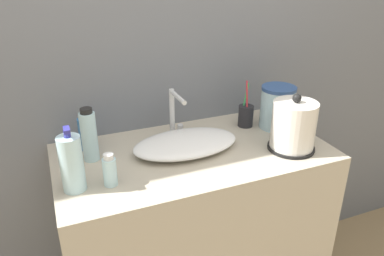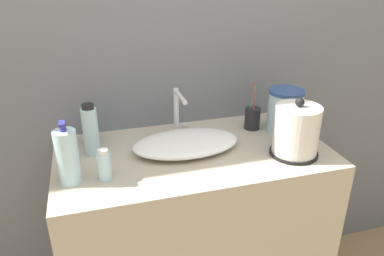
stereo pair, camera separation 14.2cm
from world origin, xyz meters
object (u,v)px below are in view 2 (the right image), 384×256
at_px(water_pitcher, 285,111).
at_px(shampoo_bottle, 91,131).
at_px(toothbrush_cup, 252,118).
at_px(lotion_bottle, 67,157).
at_px(electric_kettle, 296,132).
at_px(mouthwash_bottle, 104,166).
at_px(faucet, 179,110).
at_px(hand_cream_bottle, 90,128).

bearing_deg(water_pitcher, shampoo_bottle, 179.10).
bearing_deg(toothbrush_cup, lotion_bottle, -163.17).
height_order(electric_kettle, mouthwash_bottle, electric_kettle).
xyz_separation_m(mouthwash_bottle, water_pitcher, (0.77, 0.19, 0.04)).
height_order(toothbrush_cup, lotion_bottle, lotion_bottle).
bearing_deg(lotion_bottle, shampoo_bottle, 65.99).
relative_size(faucet, toothbrush_cup, 0.95).
height_order(faucet, water_pitcher, faucet).
distance_m(shampoo_bottle, mouthwash_bottle, 0.21).
bearing_deg(water_pitcher, toothbrush_cup, 152.34).
height_order(lotion_bottle, water_pitcher, lotion_bottle).
xyz_separation_m(shampoo_bottle, hand_cream_bottle, (-0.00, 0.09, -0.03)).
height_order(faucet, shampoo_bottle, shampoo_bottle).
distance_m(toothbrush_cup, hand_cream_bottle, 0.69).
height_order(lotion_bottle, mouthwash_bottle, lotion_bottle).
relative_size(lotion_bottle, mouthwash_bottle, 1.96).
xyz_separation_m(electric_kettle, hand_cream_bottle, (-0.74, 0.31, -0.02)).
bearing_deg(electric_kettle, mouthwash_bottle, 178.84).
distance_m(faucet, shampoo_bottle, 0.36).
bearing_deg(water_pitcher, mouthwash_bottle, -166.40).
height_order(electric_kettle, lotion_bottle, electric_kettle).
bearing_deg(shampoo_bottle, mouthwash_bottle, -80.71).
relative_size(toothbrush_cup, mouthwash_bottle, 1.86).
height_order(shampoo_bottle, hand_cream_bottle, shampoo_bottle).
xyz_separation_m(faucet, shampoo_bottle, (-0.36, -0.07, -0.02)).
relative_size(mouthwash_bottle, hand_cream_bottle, 0.79).
relative_size(shampoo_bottle, hand_cream_bottle, 1.40).
distance_m(electric_kettle, hand_cream_bottle, 0.80).
bearing_deg(toothbrush_cup, shampoo_bottle, -175.84).
height_order(shampoo_bottle, mouthwash_bottle, shampoo_bottle).
relative_size(mouthwash_bottle, water_pitcher, 0.61).
bearing_deg(water_pitcher, electric_kettle, -107.30).
height_order(electric_kettle, hand_cream_bottle, electric_kettle).
distance_m(faucet, toothbrush_cup, 0.33).
relative_size(toothbrush_cup, water_pitcher, 1.14).
xyz_separation_m(shampoo_bottle, water_pitcher, (0.80, -0.01, -0.00)).
bearing_deg(electric_kettle, toothbrush_cup, 102.10).
bearing_deg(shampoo_bottle, hand_cream_bottle, 91.06).
bearing_deg(mouthwash_bottle, electric_kettle, -1.16).
bearing_deg(electric_kettle, lotion_bottle, 177.80).
bearing_deg(toothbrush_cup, hand_cream_bottle, 176.35).
bearing_deg(lotion_bottle, faucet, 29.72).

